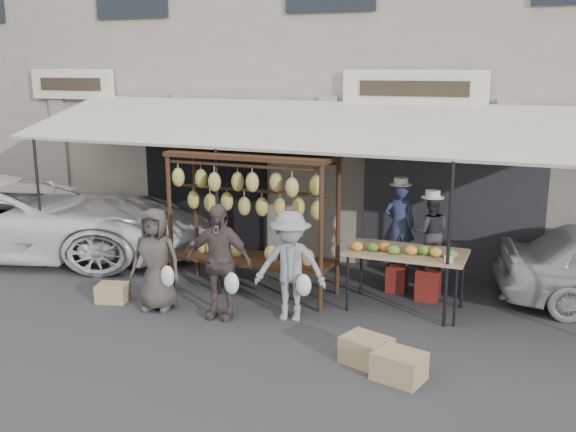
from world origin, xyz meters
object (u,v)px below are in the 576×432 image
at_px(customer_left, 156,259).
at_px(vendor_left, 399,224).
at_px(banana_rack, 252,196).
at_px(crate_near_a, 366,350).
at_px(vendor_right, 431,233).
at_px(crate_near_b, 399,366).
at_px(customer_mid, 219,261).
at_px(customer_right, 290,266).
at_px(produce_table, 406,253).
at_px(crate_far, 113,293).

bearing_deg(customer_left, vendor_left, 23.01).
height_order(banana_rack, crate_near_a, banana_rack).
relative_size(vendor_right, crate_near_a, 2.07).
relative_size(vendor_left, vendor_right, 1.16).
xyz_separation_m(banana_rack, crate_near_a, (2.32, -1.72, -1.40)).
height_order(vendor_right, crate_near_b, vendor_right).
distance_m(vendor_right, customer_mid, 3.22).
bearing_deg(vendor_right, customer_mid, 22.74).
height_order(vendor_right, customer_mid, customer_mid).
height_order(customer_mid, crate_near_a, customer_mid).
bearing_deg(customer_right, produce_table, 22.07).
bearing_deg(banana_rack, crate_far, -148.52).
bearing_deg(banana_rack, customer_left, -132.13).
relative_size(vendor_right, customer_right, 0.73).
xyz_separation_m(produce_table, crate_near_b, (0.40, -2.14, -0.71)).
relative_size(customer_left, customer_mid, 0.92).
bearing_deg(vendor_left, crate_near_b, 88.36).
xyz_separation_m(produce_table, customer_mid, (-2.39, -1.22, -0.05)).
height_order(vendor_left, customer_right, vendor_left).
bearing_deg(crate_far, vendor_right, 23.21).
bearing_deg(vendor_right, customer_left, 15.48).
relative_size(vendor_left, crate_far, 2.91).
relative_size(customer_mid, crate_near_b, 2.99).
bearing_deg(customer_left, vendor_right, 16.81).
bearing_deg(crate_near_a, crate_far, 171.87).
bearing_deg(banana_rack, customer_right, -38.87).
distance_m(produce_table, customer_left, 3.63).
bearing_deg(customer_mid, crate_near_a, -20.98).
relative_size(vendor_right, crate_far, 2.52).
xyz_separation_m(banana_rack, crate_near_b, (2.77, -1.97, -1.40)).
bearing_deg(vendor_left, banana_rack, 10.11).
xyz_separation_m(produce_table, customer_left, (-3.39, -1.29, -0.11)).
relative_size(produce_table, customer_left, 1.11).
distance_m(banana_rack, crate_near_a, 3.20).
bearing_deg(customer_mid, crate_near_b, -23.43).
bearing_deg(customer_left, produce_table, 9.92).
distance_m(vendor_left, crate_near_a, 2.85).
bearing_deg(vendor_left, vendor_right, 146.03).
xyz_separation_m(vendor_left, customer_right, (-1.14, -1.73, -0.31)).
bearing_deg(vendor_left, customer_left, 19.27).
xyz_separation_m(crate_near_b, crate_far, (-4.60, 0.85, -0.03)).
bearing_deg(crate_far, crate_near_a, -8.13).
xyz_separation_m(customer_mid, crate_far, (-1.81, -0.06, -0.69)).
bearing_deg(banana_rack, customer_mid, -91.11).
distance_m(produce_table, crate_far, 4.46).
distance_m(vendor_left, customer_mid, 2.94).
relative_size(produce_table, vendor_right, 1.48).
distance_m(vendor_right, crate_near_a, 2.67).
distance_m(produce_table, customer_right, 1.70).
relative_size(customer_left, customer_right, 0.97).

